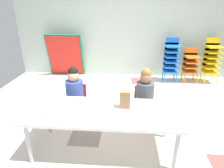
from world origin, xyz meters
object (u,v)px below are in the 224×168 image
kid_chair_blue_stack (171,58)px  folded_activity_table (65,55)px  seated_child_middle_seat (145,92)px  paper_plate_near_edge (49,113)px  kid_chair_orange_stack (191,63)px  paper_plate_center_table (110,104)px  seated_child_near_camera (75,90)px  donut_powdered_on_plate (48,111)px  paper_bag_brown (125,99)px  kid_chair_yellow_stack (212,59)px  craft_table (103,114)px

kid_chair_blue_stack → folded_activity_table: bearing=175.8°
seated_child_middle_seat → paper_plate_near_edge: 1.37m
kid_chair_orange_stack → paper_plate_center_table: size_ratio=4.44×
seated_child_near_camera → paper_plate_near_edge: bearing=-100.6°
folded_activity_table → donut_powdered_on_plate: folded_activity_table is taller
paper_bag_brown → donut_powdered_on_plate: (-0.89, -0.22, -0.08)m
seated_child_near_camera → kid_chair_blue_stack: 2.68m
kid_chair_blue_stack → paper_bag_brown: (-1.06, -2.44, 0.10)m
seated_child_middle_seat → kid_chair_yellow_stack: (1.70, 1.96, 0.02)m
seated_child_middle_seat → folded_activity_table: folded_activity_table is taller
kid_chair_blue_stack → paper_plate_center_table: 2.70m
paper_plate_near_edge → donut_powdered_on_plate: size_ratio=1.44×
seated_child_near_camera → kid_chair_yellow_stack: kid_chair_yellow_stack is taller
seated_child_middle_seat → paper_bag_brown: bearing=-121.0°
paper_plate_near_edge → donut_powdered_on_plate: (0.00, 0.00, 0.02)m
folded_activity_table → kid_chair_yellow_stack: bearing=-3.1°
paper_bag_brown → paper_plate_center_table: bearing=165.0°
seated_child_middle_seat → donut_powdered_on_plate: (-1.18, -0.70, 0.04)m
seated_child_near_camera → donut_powdered_on_plate: (-0.13, -0.70, 0.04)m
craft_table → folded_activity_table: size_ratio=1.68×
craft_table → paper_bag_brown: bearing=22.8°
kid_chair_yellow_stack → paper_plate_near_edge: bearing=-137.3°
kid_chair_yellow_stack → kid_chair_blue_stack: bearing=180.0°
seated_child_near_camera → seated_child_middle_seat: 1.05m
folded_activity_table → craft_table: bearing=-64.6°
seated_child_middle_seat → paper_bag_brown: (-0.29, -0.48, 0.12)m
kid_chair_yellow_stack → paper_plate_center_table: (-2.18, -2.39, -0.01)m
seated_child_middle_seat → craft_table: bearing=-132.8°
craft_table → kid_chair_yellow_stack: size_ratio=1.75×
craft_table → seated_child_near_camera: seated_child_near_camera is taller
craft_table → kid_chair_blue_stack: bearing=62.6°
kid_chair_blue_stack → donut_powdered_on_plate: size_ratio=8.32×
folded_activity_table → paper_bag_brown: size_ratio=4.94×
seated_child_near_camera → paper_plate_near_edge: (-0.13, -0.70, 0.01)m
craft_table → kid_chair_orange_stack: 3.11m
paper_plate_center_table → donut_powdered_on_plate: donut_powdered_on_plate is taller
kid_chair_orange_stack → paper_plate_center_table: (-1.72, -2.39, 0.11)m
seated_child_middle_seat → kid_chair_orange_stack: seated_child_middle_seat is taller
paper_plate_center_table → donut_powdered_on_plate: 0.75m
folded_activity_table → donut_powdered_on_plate: 2.93m
seated_child_near_camera → paper_plate_center_table: (0.57, -0.43, 0.01)m
kid_chair_orange_stack → seated_child_near_camera: bearing=-139.5°
seated_child_middle_seat → kid_chair_yellow_stack: size_ratio=0.88×
kid_chair_blue_stack → kid_chair_orange_stack: size_ratio=1.30×
folded_activity_table → paper_plate_near_edge: 2.93m
kid_chair_orange_stack → folded_activity_table: size_ratio=0.74×
craft_table → kid_chair_blue_stack: 2.87m
kid_chair_blue_stack → paper_plate_center_table: (-1.25, -2.39, -0.01)m
kid_chair_blue_stack → kid_chair_orange_stack: 0.48m
paper_plate_near_edge → paper_bag_brown: bearing=13.7°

